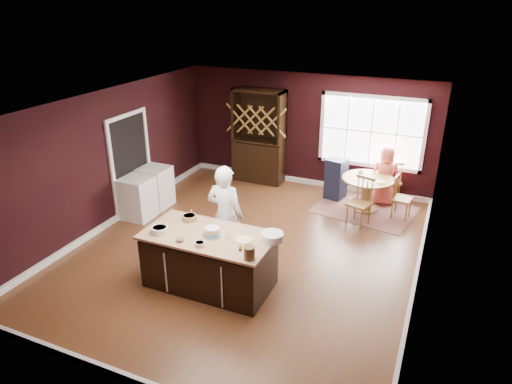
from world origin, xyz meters
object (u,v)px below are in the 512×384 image
baker (225,215)px  layer_cake (213,232)px  hutch (259,136)px  dryer (155,187)px  high_chair (336,178)px  chair_south (359,202)px  seated_woman (385,175)px  toddler (338,165)px  kitchen_island (210,261)px  chair_north (392,179)px  chair_east (403,197)px  dining_table (367,187)px  washer (138,198)px

baker → layer_cake: bearing=101.0°
hutch → dryer: size_ratio=2.57×
high_chair → hutch: bearing=-174.3°
chair_south → seated_woman: (0.30, 1.27, 0.16)m
toddler → dryer: size_ratio=0.29×
hutch → seated_woman: bearing=-3.0°
kitchen_island → chair_south: chair_south is taller
kitchen_island → seated_woman: 4.79m
chair_south → seated_woman: size_ratio=0.76×
seated_woman → high_chair: size_ratio=1.35×
hutch → dryer: (-1.50, -2.30, -0.70)m
high_chair → dryer: high_chair is taller
chair_south → hutch: hutch is taller
chair_south → chair_north: chair_south is taller
chair_east → seated_woman: 0.76m
chair_south → dining_table: bearing=107.2°
chair_east → washer: size_ratio=1.04×
layer_cake → hutch: hutch is taller
chair_north → dryer: (-4.73, -2.44, -0.03)m
kitchen_island → chair_north: 5.12m
kitchen_island → hutch: size_ratio=0.89×
dining_table → kitchen_island: bearing=-114.7°
dining_table → washer: (-4.32, -2.26, -0.09)m
chair_east → hutch: bearing=86.3°
chair_east → high_chair: high_chair is taller
chair_south → washer: 4.56m
kitchen_island → high_chair: size_ratio=2.07×
chair_east → baker: bearing=147.1°
layer_cake → chair_east: (2.43, 3.76, -0.53)m
washer → dryer: bearing=90.0°
dining_table → layer_cake: 4.19m
chair_south → hutch: size_ratio=0.44×
dining_table → dryer: bearing=-159.5°
washer → hutch: bearing=63.0°
layer_cake → hutch: 4.64m
layer_cake → dining_table: bearing=66.2°
layer_cake → chair_east: 4.51m
dining_table → chair_south: chair_south is taller
chair_south → high_chair: chair_south is taller
chair_east → chair_north: 0.94m
chair_south → dryer: (-4.30, -0.86, -0.06)m
baker → chair_east: (2.59, 3.01, -0.43)m
kitchen_island → hutch: bearing=103.3°
high_chair → chair_south: bearing=-41.7°
chair_south → chair_north: bearing=93.1°
kitchen_island → high_chair: (0.98, 4.18, 0.06)m
baker → toddler: baker is taller
baker → chair_north: size_ratio=1.86×
chair_east → chair_south: bearing=140.7°
toddler → chair_east: bearing=-14.9°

